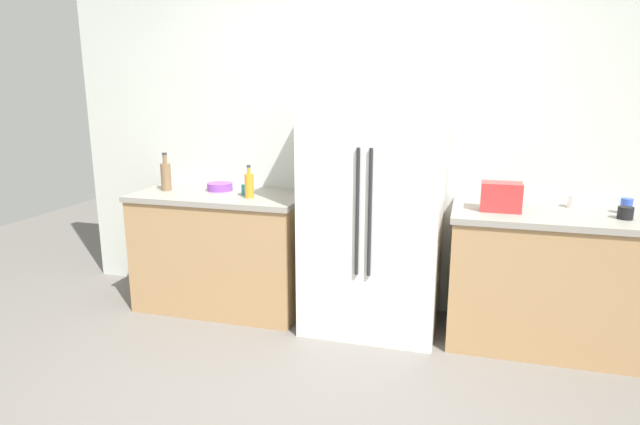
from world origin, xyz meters
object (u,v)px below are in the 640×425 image
Objects in this scene: bottle_a at (249,185)px; cup_b at (626,206)px; cup_d at (575,201)px; cup_a at (246,190)px; cup_c at (625,213)px; toaster at (501,197)px; bowl_a at (220,187)px; bottle_b at (166,176)px; refrigerator at (374,201)px.

bottle_a reaches higher than cup_b.
cup_d is at bearing 7.50° from bottle_a.
cup_a is 2.51m from cup_c.
toaster is 2.81× the size of cup_d.
bottle_a is (-1.72, -0.06, 0.00)m from toaster.
bowl_a is (-2.05, 0.14, -0.06)m from toaster.
cup_b is 1.11× the size of cup_c.
cup_b is (0.76, 0.13, -0.04)m from toaster.
bottle_b is 2.93m from cup_d.
toaster reaches higher than bowl_a.
toaster is 0.86× the size of bottle_b.
toaster is 1.72m from bottle_a.
bowl_a is at bearing 159.33° from cup_a.
toaster is at bearing -1.29° from cup_a.
cup_c is 0.45× the size of bowl_a.
bottle_a is at bearing -6.75° from bottle_b.
bottle_b is 0.42m from bowl_a.
refrigerator reaches higher than bottle_a.
cup_d is (-0.24, 0.25, 0.00)m from cup_c.
bottle_b is (-0.73, 0.09, 0.02)m from bottle_a.
cup_a is at bearing -175.25° from cup_d.
bottle_b is 3.28× the size of cup_c.
bottle_a is 0.39m from bowl_a.
toaster is 2.83× the size of cup_c.
bottle_a reaches higher than cup_c.
cup_a and cup_c have the same top height.
refrigerator is 0.96m from cup_a.
bowl_a is at bearing 176.11° from toaster.
refrigerator is at bearing -175.95° from cup_b.
refrigerator is 18.35× the size of cup_b.
bottle_a is 2.67× the size of cup_c.
cup_b reaches higher than cup_d.
bottle_b reaches higher than toaster.
cup_b is at bearing -0.25° from bowl_a.
refrigerator reaches higher than cup_a.
refrigerator reaches higher than toaster.
bottle_b is at bearing 179.40° from toaster.
cup_d is (2.26, 0.19, 0.00)m from cup_a.
cup_a reaches higher than bowl_a.
cup_d is 2.53m from bowl_a.
cup_d is (2.19, 0.29, -0.05)m from bottle_a.
bottle_a reaches higher than cup_a.
cup_c is at bearing -1.49° from refrigerator.
bowl_a is at bearing 149.02° from bottle_a.
refrigerator reaches higher than cup_b.
bottle_b reaches higher than cup_a.
refrigerator reaches higher than cup_d.
bottle_a is 2.48m from cup_b.
cup_b is 0.51× the size of bowl_a.
bottle_b is at bearing 173.25° from bottle_a.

